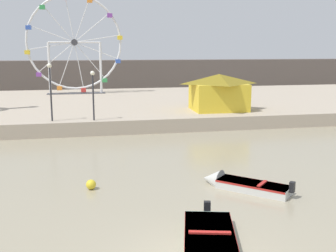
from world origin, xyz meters
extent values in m
cube|color=tan|center=(0.00, 30.19, 0.52)|extent=(110.00, 24.18, 1.04)
cube|color=#564C47|center=(0.00, 51.02, 2.20)|extent=(140.00, 3.00, 4.40)
cube|color=#93BCAD|center=(0.53, 0.12, 0.21)|extent=(2.72, 5.01, 0.41)
cube|color=#B2231E|center=(0.53, 0.12, 0.37)|extent=(2.72, 4.97, 0.08)
cube|color=black|center=(1.15, 2.52, 0.52)|extent=(0.28, 0.25, 0.44)
cube|color=#B2231E|center=(0.68, 0.70, 0.44)|extent=(1.33, 0.49, 0.06)
cube|color=silver|center=(4.05, 5.14, 0.19)|extent=(3.00, 2.96, 0.39)
cube|color=#B2231E|center=(4.05, 5.14, 0.35)|extent=(2.99, 2.95, 0.08)
cone|color=silver|center=(2.62, 6.52, 0.19)|extent=(1.33, 1.33, 1.01)
cube|color=black|center=(5.24, 3.97, 0.50)|extent=(0.31, 0.31, 0.44)
cube|color=#B2231E|center=(4.33, 4.86, 0.42)|extent=(0.75, 0.76, 0.06)
torus|color=silver|center=(-3.70, 37.18, 6.77)|extent=(10.51, 0.24, 10.51)
cylinder|color=#38383D|center=(-3.70, 37.18, 6.77)|extent=(0.70, 0.50, 0.70)
cylinder|color=silver|center=(-4.10, 37.18, 9.31)|extent=(0.89, 0.08, 5.08)
cylinder|color=silver|center=(-5.32, 37.18, 8.77)|extent=(3.30, 0.08, 4.04)
cube|color=#33934C|center=(-6.93, 37.18, 10.48)|extent=(0.56, 0.48, 0.44)
cylinder|color=silver|center=(-6.10, 37.18, 7.69)|extent=(4.83, 0.08, 1.91)
cube|color=#3356B7|center=(-8.49, 37.18, 8.33)|extent=(0.56, 0.48, 0.44)
cylinder|color=silver|center=(-6.23, 37.18, 6.37)|extent=(5.08, 0.08, 0.89)
cube|color=yellow|center=(-8.77, 37.18, 5.68)|extent=(0.56, 0.48, 0.44)
cylinder|color=silver|center=(-5.69, 37.18, 5.15)|extent=(4.04, 0.08, 3.30)
cube|color=purple|center=(-7.69, 37.18, 3.26)|extent=(0.56, 0.48, 0.44)
cylinder|color=silver|center=(-4.62, 37.18, 4.37)|extent=(1.91, 0.08, 4.83)
cube|color=orange|center=(-5.53, 37.18, 1.70)|extent=(0.56, 0.48, 0.44)
cylinder|color=silver|center=(-3.29, 37.18, 4.24)|extent=(0.89, 0.08, 5.08)
cube|color=red|center=(-2.89, 37.18, 1.42)|extent=(0.56, 0.48, 0.44)
cylinder|color=silver|center=(-2.08, 37.18, 4.78)|extent=(3.30, 0.08, 4.04)
cube|color=#33934C|center=(-0.46, 37.18, 2.50)|extent=(0.56, 0.48, 0.44)
cylinder|color=silver|center=(-1.30, 37.18, 5.85)|extent=(4.83, 0.08, 1.91)
cube|color=#3356B7|center=(1.10, 37.18, 4.66)|extent=(0.56, 0.48, 0.44)
cylinder|color=silver|center=(-1.16, 37.18, 7.18)|extent=(5.08, 0.08, 0.89)
cube|color=yellow|center=(1.37, 37.18, 7.30)|extent=(0.56, 0.48, 0.44)
cylinder|color=silver|center=(-1.70, 37.18, 8.39)|extent=(4.04, 0.08, 3.30)
cube|color=purple|center=(0.29, 37.18, 9.73)|extent=(0.56, 0.48, 0.44)
cylinder|color=silver|center=(-2.78, 37.18, 9.17)|extent=(1.91, 0.08, 4.83)
cube|color=orange|center=(-1.86, 37.18, 11.29)|extent=(0.56, 0.48, 0.44)
cylinder|color=silver|center=(-6.52, 37.18, 3.90)|extent=(0.28, 0.28, 5.74)
cylinder|color=silver|center=(-0.87, 37.18, 3.90)|extent=(0.28, 0.28, 5.74)
cylinder|color=silver|center=(-3.70, 37.18, 6.77)|extent=(5.65, 0.18, 0.18)
cube|color=#4C4C51|center=(-3.70, 37.18, 1.08)|extent=(6.45, 1.20, 0.08)
cube|color=yellow|center=(8.03, 21.69, 2.15)|extent=(4.39, 3.66, 2.22)
pyramid|color=olive|center=(8.03, 21.69, 3.64)|extent=(4.83, 4.03, 0.80)
cylinder|color=#2D2D33|center=(-2.30, 18.85, 2.65)|extent=(0.12, 0.12, 3.22)
sphere|color=#F2EACC|center=(-2.30, 18.85, 4.39)|extent=(0.32, 0.32, 0.32)
cylinder|color=#2D2D33|center=(-5.22, 19.10, 2.92)|extent=(0.12, 0.12, 3.76)
sphere|color=#F2EACC|center=(-5.22, 19.10, 4.94)|extent=(0.32, 0.32, 0.32)
sphere|color=yellow|center=(-2.84, 6.84, 0.22)|extent=(0.44, 0.44, 0.44)
camera|label=1|loc=(-3.08, -10.88, 6.12)|focal=44.23mm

